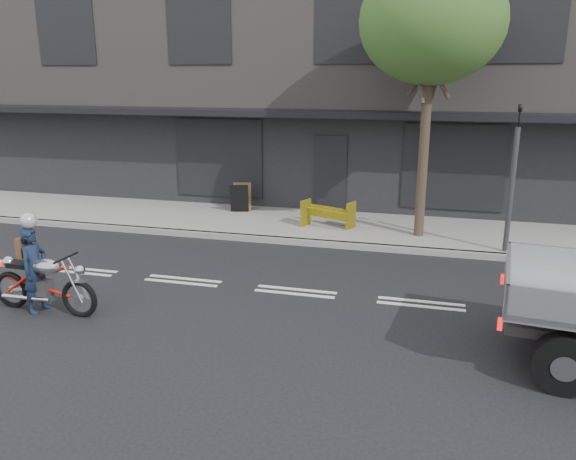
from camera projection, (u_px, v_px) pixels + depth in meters
The scene contains 10 objects.
ground at pixel (296, 292), 11.01m from camera, with size 80.00×80.00×0.00m, color black.
sidewalk at pixel (337, 227), 15.37m from camera, with size 32.00×3.20×0.15m, color gray.
kerb at pixel (326, 244), 13.88m from camera, with size 32.00×0.20×0.15m, color gray.
building_main at pixel (370, 78), 20.47m from camera, with size 26.00×10.00×8.00m, color slate.
street_tree at pixel (432, 22), 12.98m from camera, with size 3.40×3.40×6.74m.
traffic_light_pole at pixel (512, 188), 12.67m from camera, with size 0.12×0.12×3.50m.
motorcycle at pixel (43, 282), 9.95m from camera, with size 2.15×0.63×1.11m.
rider at pixel (35, 270), 9.93m from camera, with size 0.57×0.37×1.56m, color #121E33.
construction_barrier at pixel (327, 215), 14.85m from camera, with size 1.32×0.53×0.74m, color yellow, non-canonical shape.
sandwich_board at pixel (239, 198), 16.61m from camera, with size 0.53×0.36×0.85m, color black, non-canonical shape.
Camera 1 is at (2.45, -9.99, 4.13)m, focal length 35.00 mm.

